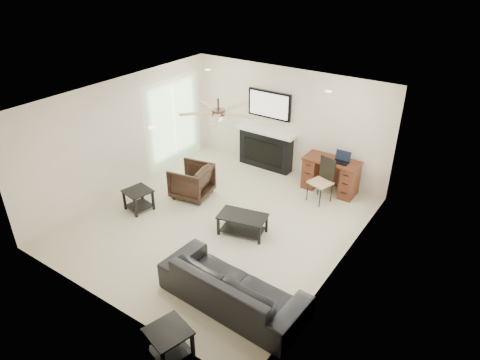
{
  "coord_description": "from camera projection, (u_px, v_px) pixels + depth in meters",
  "views": [
    {
      "loc": [
        4.36,
        -5.63,
        4.8
      ],
      "look_at": [
        0.54,
        -0.01,
        1.1
      ],
      "focal_mm": 32.0,
      "sensor_mm": 36.0,
      "label": 1
    }
  ],
  "objects": [
    {
      "name": "room_shell",
      "position": [
        227.0,
        145.0,
        7.7
      ],
      "size": [
        5.5,
        5.54,
        2.52
      ],
      "color": "beige",
      "rests_on": "ground"
    },
    {
      "name": "sofa",
      "position": [
        233.0,
        286.0,
        6.41
      ],
      "size": [
        2.35,
        1.02,
        0.67
      ],
      "primitive_type": "imported",
      "rotation": [
        0.0,
        0.0,
        3.09
      ],
      "color": "black",
      "rests_on": "ground"
    },
    {
      "name": "armchair",
      "position": [
        192.0,
        181.0,
        9.24
      ],
      "size": [
        0.92,
        0.9,
        0.72
      ],
      "primitive_type": "imported",
      "rotation": [
        0.0,
        0.0,
        -1.39
      ],
      "color": "black",
      "rests_on": "ground"
    },
    {
      "name": "coffee_table",
      "position": [
        243.0,
        224.0,
        8.08
      ],
      "size": [
        0.99,
        0.69,
        0.4
      ],
      "primitive_type": "cube",
      "rotation": [
        0.0,
        0.0,
        0.22
      ],
      "color": "black",
      "rests_on": "ground"
    },
    {
      "name": "end_table_near",
      "position": [
        169.0,
        343.0,
        5.63
      ],
      "size": [
        0.64,
        0.64,
        0.45
      ],
      "primitive_type": "cube",
      "rotation": [
        0.0,
        0.0,
        -0.28
      ],
      "color": "black",
      "rests_on": "ground"
    },
    {
      "name": "end_table_left",
      "position": [
        139.0,
        200.0,
        8.82
      ],
      "size": [
        0.59,
        0.59,
        0.45
      ],
      "primitive_type": "cube",
      "rotation": [
        0.0,
        0.0,
        -0.2
      ],
      "color": "black",
      "rests_on": "ground"
    },
    {
      "name": "fireplace_unit",
      "position": [
        266.0,
        131.0,
        10.19
      ],
      "size": [
        1.52,
        0.34,
        1.91
      ],
      "primitive_type": "cube",
      "color": "black",
      "rests_on": "ground"
    },
    {
      "name": "desk",
      "position": [
        331.0,
        175.0,
        9.44
      ],
      "size": [
        1.22,
        0.56,
        0.76
      ],
      "primitive_type": "cube",
      "color": "#3B170E",
      "rests_on": "ground"
    },
    {
      "name": "desk_chair",
      "position": [
        320.0,
        181.0,
        8.99
      ],
      "size": [
        0.53,
        0.54,
        0.97
      ],
      "primitive_type": "cube",
      "rotation": [
        0.0,
        0.0,
        -0.29
      ],
      "color": "black",
      "rests_on": "ground"
    },
    {
      "name": "laptop",
      "position": [
        341.0,
        158.0,
        9.09
      ],
      "size": [
        0.33,
        0.24,
        0.23
      ],
      "primitive_type": "cube",
      "color": "black",
      "rests_on": "desk"
    }
  ]
}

